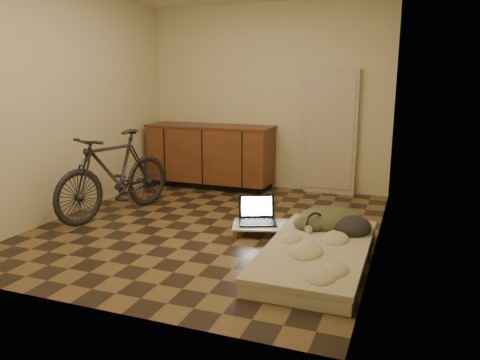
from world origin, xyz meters
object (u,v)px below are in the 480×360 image
at_px(bicycle, 115,170).
at_px(laptop, 257,217).
at_px(lap_desk, 264,225).
at_px(futon, 317,254).

distance_m(bicycle, laptop, 1.78).
relative_size(bicycle, lap_desk, 2.33).
distance_m(lap_desk, laptop, 0.12).
bearing_deg(lap_desk, laptop, 134.15).
bearing_deg(bicycle, futon, 1.10).
relative_size(bicycle, laptop, 3.51).
distance_m(bicycle, futon, 2.61).
height_order(futon, lap_desk, futon).
bearing_deg(lap_desk, futon, -56.68).
height_order(lap_desk, laptop, laptop).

